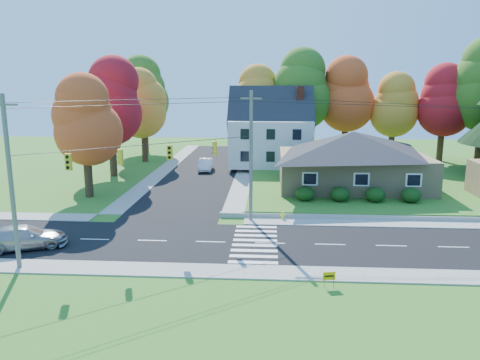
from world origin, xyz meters
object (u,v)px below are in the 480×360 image
at_px(ranch_house, 352,158).
at_px(white_car, 205,165).
at_px(silver_sedan, 24,237).
at_px(fire_hydrant, 283,216).

height_order(ranch_house, white_car, ranch_house).
relative_size(silver_sedan, fire_hydrant, 7.44).
bearing_deg(silver_sedan, white_car, -39.23).
xyz_separation_m(ranch_house, white_car, (-15.88, 9.78, -2.52)).
xyz_separation_m(ranch_house, fire_hydrant, (-7.01, -10.45, -2.93)).
distance_m(ranch_house, fire_hydrant, 12.92).
distance_m(ranch_house, white_car, 18.82).
relative_size(ranch_house, silver_sedan, 2.81).
distance_m(silver_sedan, white_car, 28.91).
relative_size(ranch_house, fire_hydrant, 20.91).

